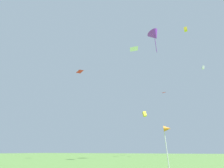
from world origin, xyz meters
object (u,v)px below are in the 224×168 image
(distant_kite_red_high_right, at_px, (164,92))
(marker_flag, at_px, (167,131))
(distant_kite_purple_low_left, at_px, (154,36))
(distant_kite_yellow_mid_right, at_px, (186,29))
(distant_kite_white_high_left, at_px, (134,49))
(distant_kite_white_overhead_distant, at_px, (203,67))
(distant_kite_red_mid_left, at_px, (80,71))
(distant_kite_yellow_far_center, at_px, (145,114))

(distant_kite_red_high_right, distance_m, marker_flag, 17.45)
(distant_kite_purple_low_left, bearing_deg, distant_kite_yellow_mid_right, 55.03)
(distant_kite_white_high_left, height_order, distant_kite_red_high_right, distant_kite_white_high_left)
(distant_kite_purple_low_left, xyz_separation_m, distant_kite_yellow_mid_right, (4.45, 6.36, 4.94))
(distant_kite_purple_low_left, bearing_deg, distant_kite_red_high_right, 91.99)
(distant_kite_yellow_mid_right, bearing_deg, distant_kite_white_overhead_distant, 74.36)
(distant_kite_white_overhead_distant, xyz_separation_m, marker_flag, (-7.57, -27.16, -15.93))
(distant_kite_red_mid_left, height_order, distant_kite_yellow_mid_right, distant_kite_yellow_mid_right)
(distant_kite_red_mid_left, distance_m, distant_kite_purple_low_left, 9.98)
(distant_kite_white_overhead_distant, xyz_separation_m, distant_kite_purple_low_left, (-7.98, -18.99, -3.93))
(distant_kite_red_mid_left, distance_m, distant_kite_yellow_mid_right, 18.14)
(distant_kite_white_high_left, relative_size, distant_kite_yellow_far_center, 0.99)
(distant_kite_white_overhead_distant, height_order, distant_kite_white_high_left, distant_kite_white_overhead_distant)
(distant_kite_red_high_right, bearing_deg, marker_flag, -87.53)
(distant_kite_white_overhead_distant, bearing_deg, distant_kite_yellow_far_center, -165.63)
(distant_kite_purple_low_left, bearing_deg, distant_kite_red_mid_left, -167.18)
(distant_kite_red_mid_left, xyz_separation_m, distant_kite_purple_low_left, (8.90, 2.03, 4.03))
(distant_kite_yellow_mid_right, bearing_deg, distant_kite_red_high_right, 164.92)
(distant_kite_purple_low_left, height_order, distant_kite_yellow_mid_right, distant_kite_yellow_mid_right)
(distant_kite_yellow_far_center, bearing_deg, distant_kite_purple_low_left, -72.50)
(distant_kite_white_overhead_distant, bearing_deg, distant_kite_purple_low_left, -112.80)
(distant_kite_red_high_right, distance_m, distant_kite_yellow_mid_right, 10.74)
(distant_kite_white_high_left, xyz_separation_m, distant_kite_red_mid_left, (-6.90, 0.70, -0.82))
(distant_kite_red_mid_left, distance_m, marker_flag, 13.71)
(marker_flag, bearing_deg, distant_kite_red_mid_left, 146.57)
(distant_kite_yellow_mid_right, xyz_separation_m, marker_flag, (-4.03, -14.53, -16.94))
(distant_kite_red_mid_left, bearing_deg, distant_kite_white_high_left, -5.82)
(distant_kite_white_overhead_distant, xyz_separation_m, distant_kite_white_high_left, (-9.98, -21.71, -7.14))
(distant_kite_purple_low_left, distance_m, distant_kite_yellow_mid_right, 9.20)
(distant_kite_white_high_left, height_order, distant_kite_red_mid_left, distant_kite_white_high_left)
(distant_kite_white_overhead_distant, bearing_deg, distant_kite_yellow_mid_right, -105.64)
(distant_kite_yellow_far_center, bearing_deg, marker_flag, -77.33)
(distant_kite_yellow_far_center, relative_size, distant_kite_yellow_mid_right, 1.39)
(distant_kite_white_overhead_distant, height_order, distant_kite_red_mid_left, distant_kite_white_overhead_distant)
(distant_kite_purple_low_left, distance_m, marker_flag, 14.52)
(marker_flag, bearing_deg, distant_kite_yellow_mid_right, 74.50)
(distant_kite_white_overhead_distant, distance_m, distant_kite_red_high_right, 16.44)
(distant_kite_purple_low_left, distance_m, distant_kite_red_high_right, 8.92)
(distant_kite_white_overhead_distant, relative_size, distant_kite_red_mid_left, 0.91)
(distant_kite_white_high_left, relative_size, distant_kite_yellow_mid_right, 1.38)
(distant_kite_white_high_left, bearing_deg, distant_kite_purple_low_left, 53.71)
(distant_kite_yellow_far_center, bearing_deg, distant_kite_yellow_mid_right, -44.78)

